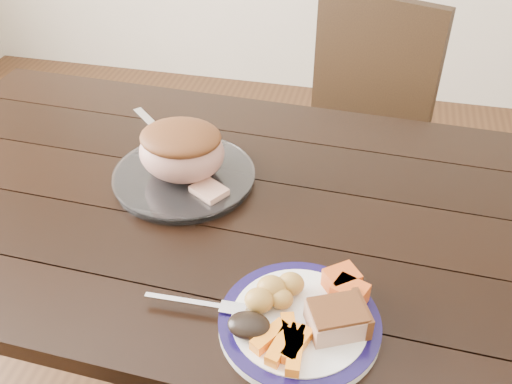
% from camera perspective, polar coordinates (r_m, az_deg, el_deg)
% --- Properties ---
extents(dining_table, '(1.63, 0.96, 0.75)m').
position_cam_1_polar(dining_table, '(1.28, -3.29, -4.03)').
color(dining_table, black).
rests_on(dining_table, ground).
extents(chair_far, '(0.54, 0.54, 0.93)m').
position_cam_1_polar(chair_far, '(1.92, 9.85, 6.25)').
color(chair_far, black).
rests_on(chair_far, ground).
extents(dinner_plate, '(0.27, 0.27, 0.02)m').
position_cam_1_polar(dinner_plate, '(0.98, 4.36, -12.97)').
color(dinner_plate, white).
rests_on(dinner_plate, dining_table).
extents(plate_rim, '(0.27, 0.27, 0.02)m').
position_cam_1_polar(plate_rim, '(0.97, 4.38, -12.65)').
color(plate_rim, '#110B39').
rests_on(plate_rim, dinner_plate).
extents(serving_platter, '(0.31, 0.31, 0.02)m').
position_cam_1_polar(serving_platter, '(1.28, -7.17, 1.41)').
color(serving_platter, white).
rests_on(serving_platter, dining_table).
extents(pork_slice, '(0.11, 0.10, 0.04)m').
position_cam_1_polar(pork_slice, '(0.95, 8.08, -12.50)').
color(pork_slice, tan).
rests_on(pork_slice, dinner_plate).
extents(roasted_potatoes, '(0.09, 0.09, 0.04)m').
position_cam_1_polar(roasted_potatoes, '(0.97, 1.84, -9.99)').
color(roasted_potatoes, gold).
rests_on(roasted_potatoes, dinner_plate).
extents(carrot_batons, '(0.10, 0.11, 0.02)m').
position_cam_1_polar(carrot_batons, '(0.92, 3.15, -14.87)').
color(carrot_batons, orange).
rests_on(carrot_batons, dinner_plate).
extents(pumpkin_wedges, '(0.09, 0.09, 0.04)m').
position_cam_1_polar(pumpkin_wedges, '(1.00, 8.94, -9.37)').
color(pumpkin_wedges, '#E65019').
rests_on(pumpkin_wedges, dinner_plate).
extents(dark_mushroom, '(0.07, 0.05, 0.03)m').
position_cam_1_polar(dark_mushroom, '(0.93, -0.70, -13.19)').
color(dark_mushroom, black).
rests_on(dark_mushroom, dinner_plate).
extents(fork, '(0.18, 0.03, 0.00)m').
position_cam_1_polar(fork, '(0.99, -5.32, -11.13)').
color(fork, silver).
rests_on(fork, dinner_plate).
extents(roast_joint, '(0.19, 0.16, 0.12)m').
position_cam_1_polar(roast_joint, '(1.24, -7.42, 3.97)').
color(roast_joint, tan).
rests_on(roast_joint, serving_platter).
extents(cut_slice, '(0.09, 0.08, 0.02)m').
position_cam_1_polar(cut_slice, '(1.21, -4.70, 0.08)').
color(cut_slice, tan).
rests_on(cut_slice, serving_platter).
extents(carving_knife, '(0.25, 0.23, 0.01)m').
position_cam_1_polar(carving_knife, '(1.40, -8.10, 4.72)').
color(carving_knife, silver).
rests_on(carving_knife, dining_table).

